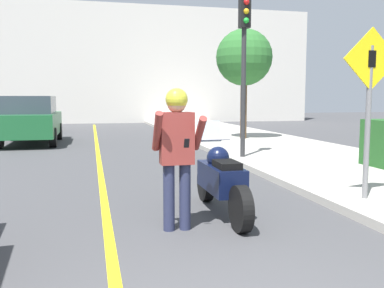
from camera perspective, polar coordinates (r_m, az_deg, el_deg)
road_center_line at (r=8.48m, az=-11.95°, el=-4.95°), size 0.12×36.00×0.01m
building_backdrop at (r=28.41m, az=-11.90°, el=10.38°), size 28.00×1.20×7.53m
motorcycle at (r=5.97m, az=3.86°, el=-4.75°), size 0.62×2.21×1.27m
person_biker at (r=5.16m, az=-2.03°, el=-0.00°), size 0.59×0.47×1.74m
crossing_sign at (r=6.78m, az=22.57°, el=5.82°), size 0.91×0.08×2.50m
traffic_light at (r=10.94m, az=6.97°, el=12.71°), size 0.26×0.30×3.97m
street_tree at (r=15.96m, az=6.97°, el=11.30°), size 2.05×2.05×3.98m
parked_car_green at (r=16.07m, az=-20.69°, el=3.06°), size 1.88×4.20×1.68m
parked_car_silver at (r=22.03m, az=-20.81°, el=3.79°), size 1.88×4.20×1.68m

